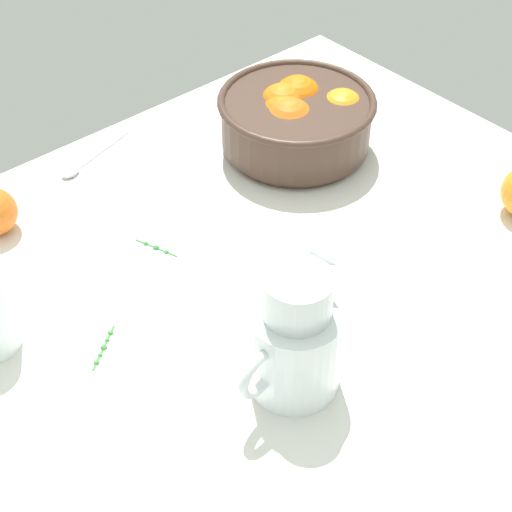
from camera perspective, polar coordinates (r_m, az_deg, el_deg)
name	(u,v)px	position (r cm, az deg, el deg)	size (l,w,h in cm)	color
ground_plane	(243,301)	(103.03, -0.92, -3.31)	(114.43, 88.35, 3.00)	white
fruit_bowl	(298,119)	(124.19, 3.09, 9.91)	(24.59, 24.59, 10.40)	#473328
juice_pitcher	(295,345)	(87.75, 2.82, -6.51)	(15.58, 10.61, 17.44)	white
spoon	(85,162)	(126.00, -12.36, 6.73)	(14.83, 5.64, 1.00)	silver
herb_sprig_0	(156,247)	(108.92, -7.31, 0.67)	(2.59, 6.66, 0.92)	#3D8A43
herb_sprig_1	(104,346)	(97.31, -11.04, -6.46)	(5.97, 4.56, 0.86)	#408B3C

